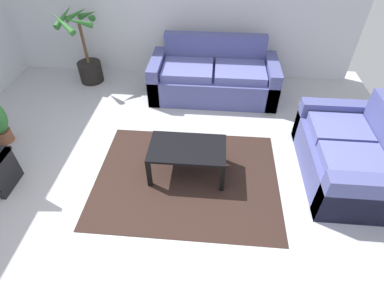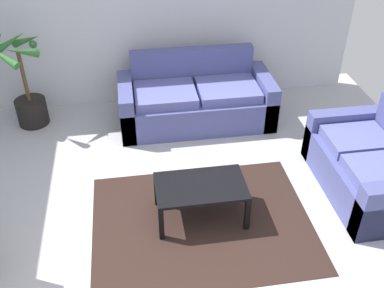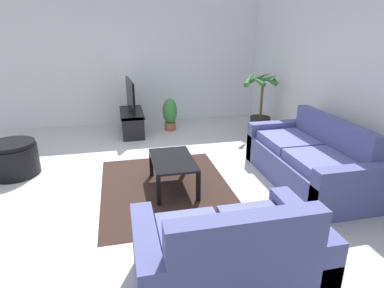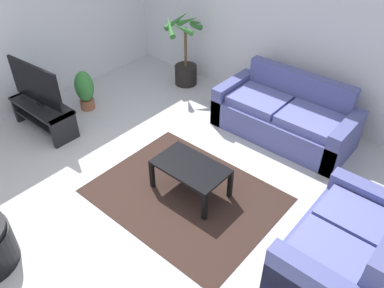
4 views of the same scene
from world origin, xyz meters
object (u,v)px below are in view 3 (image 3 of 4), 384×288
at_px(tv, 130,95).
at_px(potted_palm, 260,111).
at_px(couch_loveseat, 228,258).
at_px(potted_plant_small, 170,113).
at_px(couch_main, 307,162).
at_px(tv_stand, 132,119).
at_px(ottoman, 13,159).
at_px(coffee_table, 173,163).

xyz_separation_m(tv, potted_palm, (0.64, 2.50, -0.30)).
height_order(couch_loveseat, potted_plant_small, couch_loveseat).
bearing_deg(potted_palm, couch_main, -6.95).
relative_size(couch_main, tv_stand, 1.82).
height_order(couch_loveseat, potted_palm, potted_palm).
bearing_deg(ottoman, tv_stand, 132.70).
distance_m(tv_stand, potted_palm, 2.59).
distance_m(couch_loveseat, tv_stand, 4.49).
distance_m(couch_loveseat, ottoman, 3.64).
xyz_separation_m(couch_main, coffee_table, (-0.25, -1.83, 0.06)).
distance_m(couch_main, ottoman, 4.19).
xyz_separation_m(couch_main, potted_plant_small, (-2.83, -1.45, 0.05)).
xyz_separation_m(coffee_table, potted_plant_small, (-2.59, 0.38, -0.00)).
distance_m(tv, potted_plant_small, 0.89).
xyz_separation_m(couch_loveseat, ottoman, (-2.81, -2.32, -0.05)).
bearing_deg(couch_loveseat, potted_palm, 152.80).
height_order(couch_loveseat, ottoman, couch_loveseat).
relative_size(couch_main, coffee_table, 2.24).
bearing_deg(couch_loveseat, tv_stand, -173.14).
height_order(tv_stand, tv, tv).
relative_size(couch_main, tv, 1.89).
bearing_deg(couch_main, potted_palm, 173.05).
bearing_deg(coffee_table, couch_main, 82.32).
height_order(tv, potted_plant_small, tv).
relative_size(couch_main, couch_loveseat, 1.35).
bearing_deg(potted_plant_small, potted_palm, 69.21).
distance_m(tv, coffee_table, 2.63).
xyz_separation_m(tv_stand, ottoman, (1.65, -1.79, -0.05)).
bearing_deg(couch_loveseat, couch_main, 134.00).
bearing_deg(coffee_table, potted_plant_small, 171.64).
bearing_deg(ottoman, couch_loveseat, 39.63).
bearing_deg(couch_main, couch_loveseat, -46.00).
xyz_separation_m(potted_plant_small, ottoman, (1.67, -2.57, -0.11)).
distance_m(couch_main, potted_palm, 2.20).
bearing_deg(ottoman, coffee_table, 67.21).
relative_size(tv, coffee_table, 1.19).
xyz_separation_m(couch_loveseat, tv_stand, (-4.46, -0.54, -0.01)).
xyz_separation_m(couch_main, potted_palm, (-2.18, 0.27, 0.17)).
bearing_deg(potted_palm, coffee_table, -47.31).
xyz_separation_m(coffee_table, ottoman, (-0.92, -2.19, -0.11)).
bearing_deg(tv, couch_main, 38.36).
xyz_separation_m(potted_palm, ottoman, (1.01, -4.29, -0.23)).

